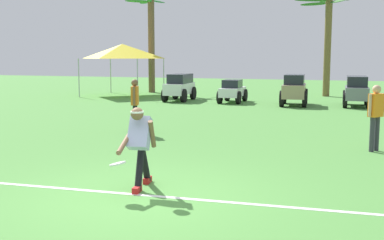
{
  "coord_description": "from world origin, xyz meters",
  "views": [
    {
      "loc": [
        3.24,
        -6.66,
        2.22
      ],
      "look_at": [
        -0.06,
        2.71,
        0.9
      ],
      "focal_mm": 45.0,
      "sensor_mm": 36.0,
      "label": 1
    }
  ],
  "objects": [
    {
      "name": "parked_car_slot_d",
      "position": [
        3.05,
        16.01,
        0.72
      ],
      "size": [
        1.24,
        2.44,
        1.34
      ],
      "color": "slate",
      "rests_on": "ground_plane"
    },
    {
      "name": "field_line_paint",
      "position": [
        0.0,
        0.15,
        0.0
      ],
      "size": [
        23.62,
        1.6,
        0.01
      ],
      "primitive_type": "cube",
      "rotation": [
        0.0,
        0.0,
        0.06
      ],
      "color": "white",
      "rests_on": "ground_plane"
    },
    {
      "name": "palm_tree_left_of_centre",
      "position": [
        1.36,
        21.16,
        3.33
      ],
      "size": [
        3.25,
        3.17,
        5.57
      ],
      "color": "brown",
      "rests_on": "ground_plane"
    },
    {
      "name": "teammate_midfield",
      "position": [
        3.58,
        5.24,
        0.94
      ],
      "size": [
        0.37,
        0.43,
        1.56
      ],
      "color": "#33333D",
      "rests_on": "ground_plane"
    },
    {
      "name": "frisbee_in_flight",
      "position": [
        -0.31,
        -0.11,
        0.55
      ],
      "size": [
        0.26,
        0.27,
        0.08
      ],
      "color": "white"
    },
    {
      "name": "parked_car_slot_b",
      "position": [
        -2.64,
        15.93,
        0.56
      ],
      "size": [
        1.15,
        2.23,
        1.1
      ],
      "color": "silver",
      "rests_on": "ground_plane"
    },
    {
      "name": "ground_plane",
      "position": [
        0.0,
        0.0,
        0.0
      ],
      "size": [
        80.0,
        80.0,
        0.0
      ],
      "primitive_type": "plane",
      "color": "#4D8B3D"
    },
    {
      "name": "teammate_near_sideline",
      "position": [
        -2.93,
        5.87,
        0.94
      ],
      "size": [
        0.3,
        0.49,
        1.56
      ],
      "color": "black",
      "rests_on": "ground_plane"
    },
    {
      "name": "palm_tree_far_left",
      "position": [
        -9.03,
        20.62,
        3.32
      ],
      "size": [
        2.79,
        3.19,
        5.92
      ],
      "color": "brown",
      "rests_on": "ground_plane"
    },
    {
      "name": "event_tent",
      "position": [
        -9.55,
        17.83,
        2.5
      ],
      "size": [
        3.71,
        3.71,
        2.91
      ],
      "color": "#B2B5BA",
      "rests_on": "ground_plane"
    },
    {
      "name": "parked_car_slot_a",
      "position": [
        -5.4,
        15.97,
        0.72
      ],
      "size": [
        1.27,
        2.45,
        1.34
      ],
      "color": "silver",
      "rests_on": "ground_plane"
    },
    {
      "name": "parked_car_slot_c",
      "position": [
        0.36,
        15.5,
        0.74
      ],
      "size": [
        1.34,
        2.42,
        1.4
      ],
      "color": "#998466",
      "rests_on": "ground_plane"
    },
    {
      "name": "frisbee_thrower",
      "position": [
        -0.19,
        0.47,
        0.79
      ],
      "size": [
        0.47,
        1.15,
        1.4
      ],
      "color": "black",
      "rests_on": "ground_plane"
    }
  ]
}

